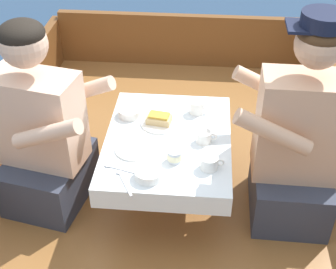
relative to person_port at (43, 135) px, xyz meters
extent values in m
plane|color=navy|center=(0.60, -0.03, -0.71)|extent=(60.00, 60.00, 0.00)
cube|color=brown|center=(0.60, -0.03, -0.55)|extent=(2.02, 3.17, 0.32)
cube|color=brown|center=(0.60, 1.52, -0.20)|extent=(1.90, 0.06, 0.40)
cylinder|color=#B2B2B7|center=(0.60, 0.04, -0.21)|extent=(0.07, 0.07, 0.37)
cube|color=brown|center=(0.60, 0.04, -0.02)|extent=(0.57, 0.74, 0.02)
cube|color=white|center=(0.60, 0.04, -0.01)|extent=(0.60, 0.77, 0.00)
cube|color=white|center=(0.60, -0.34, -0.06)|extent=(0.60, 0.00, 0.10)
cube|color=white|center=(0.60, 0.43, -0.06)|extent=(0.60, 0.00, 0.10)
cube|color=#333847|center=(-0.01, 0.00, -0.27)|extent=(0.44, 0.50, 0.26)
cube|color=beige|center=(-0.01, 0.00, 0.09)|extent=(0.44, 0.30, 0.46)
sphere|color=beige|center=(-0.01, 0.00, 0.48)|extent=(0.21, 0.21, 0.21)
ellipsoid|color=black|center=(-0.01, 0.00, 0.52)|extent=(0.20, 0.20, 0.11)
cylinder|color=beige|center=(0.18, 0.15, 0.17)|extent=(0.34, 0.14, 0.21)
cylinder|color=beige|center=(0.11, -0.21, 0.17)|extent=(0.34, 0.14, 0.21)
cube|color=#333847|center=(1.20, 0.01, -0.27)|extent=(0.37, 0.45, 0.26)
cube|color=tan|center=(1.20, 0.01, 0.12)|extent=(0.40, 0.23, 0.51)
sphere|color=tan|center=(1.20, 0.01, 0.52)|extent=(0.20, 0.20, 0.20)
ellipsoid|color=#472D19|center=(1.20, 0.01, 0.56)|extent=(0.19, 0.19, 0.11)
cylinder|color=tan|center=(1.05, -0.17, 0.21)|extent=(0.34, 0.08, 0.21)
cylinder|color=tan|center=(1.05, 0.19, 0.21)|extent=(0.34, 0.08, 0.21)
cylinder|color=black|center=(1.20, 0.01, 0.62)|extent=(0.18, 0.18, 0.06)
cube|color=black|center=(1.11, 0.01, 0.59)|extent=(0.10, 0.14, 0.01)
cylinder|color=white|center=(0.54, 0.15, 0.00)|extent=(0.18, 0.18, 0.01)
cylinder|color=white|center=(0.45, -0.06, 0.00)|extent=(0.17, 0.17, 0.01)
cube|color=tan|center=(0.54, 0.15, 0.02)|extent=(0.13, 0.09, 0.04)
cube|color=gold|center=(0.54, 0.15, 0.05)|extent=(0.11, 0.07, 0.01)
cylinder|color=white|center=(0.39, 0.21, 0.01)|extent=(0.12, 0.12, 0.04)
cylinder|color=beige|center=(0.39, 0.21, 0.02)|extent=(0.10, 0.10, 0.02)
cylinder|color=white|center=(0.54, -0.25, 0.01)|extent=(0.12, 0.12, 0.04)
cylinder|color=beige|center=(0.54, -0.25, 0.02)|extent=(0.10, 0.10, 0.02)
cylinder|color=white|center=(0.77, 0.03, 0.02)|extent=(0.07, 0.07, 0.06)
torus|color=white|center=(0.81, 0.03, 0.02)|extent=(0.04, 0.01, 0.04)
cylinder|color=#3D2314|center=(0.77, 0.03, 0.04)|extent=(0.06, 0.06, 0.01)
cylinder|color=white|center=(0.80, -0.16, 0.02)|extent=(0.08, 0.08, 0.06)
torus|color=white|center=(0.85, -0.16, 0.03)|extent=(0.04, 0.01, 0.04)
cylinder|color=#3D2314|center=(0.80, -0.16, 0.04)|extent=(0.07, 0.07, 0.01)
cylinder|color=white|center=(0.73, 0.27, 0.03)|extent=(0.07, 0.07, 0.07)
torus|color=white|center=(0.77, 0.27, 0.03)|extent=(0.04, 0.01, 0.04)
cylinder|color=#3D2314|center=(0.73, 0.27, 0.05)|extent=(0.06, 0.06, 0.01)
cylinder|color=silver|center=(0.64, -0.12, 0.02)|extent=(0.06, 0.06, 0.05)
cylinder|color=beige|center=(0.64, -0.12, 0.02)|extent=(0.07, 0.07, 0.03)
cube|color=silver|center=(0.42, -0.21, 0.00)|extent=(0.17, 0.06, 0.00)
ellipsoid|color=silver|center=(0.35, -0.19, 0.00)|extent=(0.04, 0.02, 0.01)
cube|color=silver|center=(0.45, -0.29, 0.00)|extent=(0.09, 0.16, 0.00)
ellipsoid|color=silver|center=(0.41, -0.23, 0.00)|extent=(0.04, 0.02, 0.01)
cube|color=silver|center=(0.43, 0.10, 0.00)|extent=(0.10, 0.15, 0.00)
camera|label=1|loc=(0.75, -1.73, 1.34)|focal=50.00mm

